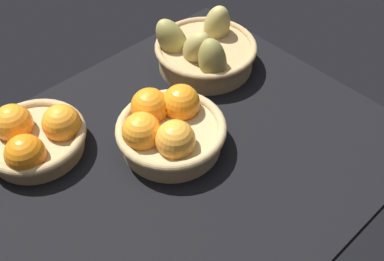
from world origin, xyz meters
The scene contains 4 objects.
market_tray centered at (0.00, 0.00, 1.50)cm, with size 84.00×72.00×3.00cm, color black.
basket_center centered at (-1.25, 3.35, 7.62)cm, with size 22.78×22.78×10.84cm.
basket_far_right_pears centered at (22.34, 17.17, 7.73)cm, with size 24.93×24.93×14.04cm.
basket_far_left centered at (-22.19, 20.37, 6.93)cm, with size 21.14×21.14×10.07cm.
Camera 1 is at (-42.16, -47.66, 75.38)cm, focal length 43.15 mm.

